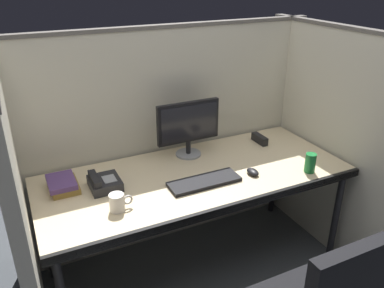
# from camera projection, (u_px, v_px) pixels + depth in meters

# --- Properties ---
(cubicle_partition_rear) EXTENTS (2.21, 0.06, 1.57)m
(cubicle_partition_rear) POSITION_uv_depth(u_px,v_px,m) (168.00, 140.00, 2.74)
(cubicle_partition_rear) COLOR beige
(cubicle_partition_rear) RESTS_ON ground
(cubicle_partition_left) EXTENTS (0.06, 1.41, 1.57)m
(cubicle_partition_left) POSITION_uv_depth(u_px,v_px,m) (22.00, 217.00, 1.90)
(cubicle_partition_left) COLOR beige
(cubicle_partition_left) RESTS_ON ground
(cubicle_partition_right) EXTENTS (0.06, 1.41, 1.57)m
(cubicle_partition_right) POSITION_uv_depth(u_px,v_px,m) (331.00, 143.00, 2.68)
(cubicle_partition_right) COLOR beige
(cubicle_partition_right) RESTS_ON ground
(desk) EXTENTS (1.90, 0.80, 0.74)m
(desk) POSITION_uv_depth(u_px,v_px,m) (196.00, 181.00, 2.40)
(desk) COLOR beige
(desk) RESTS_ON ground
(monitor_center) EXTENTS (0.43, 0.17, 0.37)m
(monitor_center) POSITION_uv_depth(u_px,v_px,m) (188.00, 125.00, 2.54)
(monitor_center) COLOR gray
(monitor_center) RESTS_ON desk
(keyboard_main) EXTENTS (0.43, 0.15, 0.02)m
(keyboard_main) POSITION_uv_depth(u_px,v_px,m) (204.00, 182.00, 2.28)
(keyboard_main) COLOR black
(keyboard_main) RESTS_ON desk
(computer_mouse) EXTENTS (0.06, 0.10, 0.04)m
(computer_mouse) POSITION_uv_depth(u_px,v_px,m) (253.00, 172.00, 2.38)
(computer_mouse) COLOR black
(computer_mouse) RESTS_ON desk
(soda_can) EXTENTS (0.07, 0.07, 0.12)m
(soda_can) POSITION_uv_depth(u_px,v_px,m) (310.00, 163.00, 2.39)
(soda_can) COLOR #197233
(soda_can) RESTS_ON desk
(coffee_mug) EXTENTS (0.13, 0.08, 0.09)m
(coffee_mug) POSITION_uv_depth(u_px,v_px,m) (118.00, 202.00, 2.02)
(coffee_mug) COLOR silver
(coffee_mug) RESTS_ON desk
(desk_phone) EXTENTS (0.17, 0.19, 0.09)m
(desk_phone) POSITION_uv_depth(u_px,v_px,m) (104.00, 183.00, 2.23)
(desk_phone) COLOR black
(desk_phone) RESTS_ON desk
(red_stapler) EXTENTS (0.04, 0.15, 0.06)m
(red_stapler) POSITION_uv_depth(u_px,v_px,m) (260.00, 139.00, 2.80)
(red_stapler) COLOR black
(red_stapler) RESTS_ON desk
(book_stack) EXTENTS (0.16, 0.21, 0.07)m
(book_stack) POSITION_uv_depth(u_px,v_px,m) (63.00, 184.00, 2.21)
(book_stack) COLOR olive
(book_stack) RESTS_ON desk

